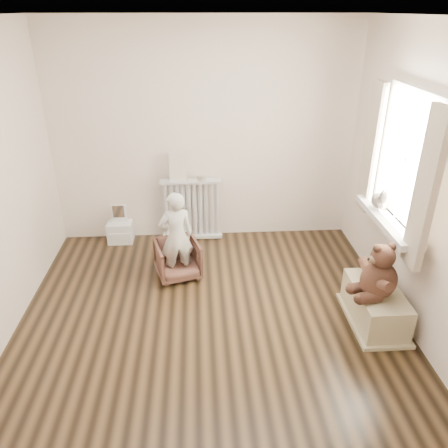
{
  "coord_description": "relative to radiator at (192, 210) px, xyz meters",
  "views": [
    {
      "loc": [
        -0.08,
        -3.26,
        2.65
      ],
      "look_at": [
        0.15,
        0.45,
        0.8
      ],
      "focal_mm": 35.0,
      "sensor_mm": 36.0,
      "label": 1
    }
  ],
  "objects": [
    {
      "name": "floor",
      "position": [
        0.18,
        -1.68,
        -0.39
      ],
      "size": [
        3.6,
        3.6,
        0.01
      ],
      "primitive_type": "cube",
      "color": "black",
      "rests_on": "ground"
    },
    {
      "name": "ceiling",
      "position": [
        0.18,
        -1.68,
        2.21
      ],
      "size": [
        3.6,
        3.6,
        0.01
      ],
      "primitive_type": "cube",
      "color": "white",
      "rests_on": "ground"
    },
    {
      "name": "back_wall",
      "position": [
        0.18,
        0.12,
        0.91
      ],
      "size": [
        3.6,
        0.02,
        2.6
      ],
      "primitive_type": "cube",
      "color": "white",
      "rests_on": "ground"
    },
    {
      "name": "front_wall",
      "position": [
        0.18,
        -3.48,
        0.91
      ],
      "size": [
        3.6,
        0.02,
        2.6
      ],
      "primitive_type": "cube",
      "color": "white",
      "rests_on": "ground"
    },
    {
      "name": "right_wall",
      "position": [
        1.98,
        -1.68,
        0.91
      ],
      "size": [
        0.02,
        3.6,
        2.6
      ],
      "primitive_type": "cube",
      "color": "white",
      "rests_on": "ground"
    },
    {
      "name": "window",
      "position": [
        1.94,
        -1.38,
        1.06
      ],
      "size": [
        0.03,
        0.9,
        1.1
      ],
      "primitive_type": "cube",
      "color": "white",
      "rests_on": "right_wall"
    },
    {
      "name": "window_sill",
      "position": [
        1.85,
        -1.38,
        0.48
      ],
      "size": [
        0.22,
        1.1,
        0.06
      ],
      "primitive_type": "cube",
      "color": "silver",
      "rests_on": "right_wall"
    },
    {
      "name": "curtain_left",
      "position": [
        1.83,
        -1.95,
        1.0
      ],
      "size": [
        0.06,
        0.26,
        1.3
      ],
      "primitive_type": "cube",
      "color": "beige",
      "rests_on": "right_wall"
    },
    {
      "name": "curtain_right",
      "position": [
        1.83,
        -0.81,
        1.0
      ],
      "size": [
        0.06,
        0.26,
        1.3
      ],
      "primitive_type": "cube",
      "color": "beige",
      "rests_on": "right_wall"
    },
    {
      "name": "radiator",
      "position": [
        0.0,
        0.0,
        0.0
      ],
      "size": [
        0.75,
        0.14,
        0.79
      ],
      "primitive_type": "cube",
      "color": "silver",
      "rests_on": "floor"
    },
    {
      "name": "paper_doll",
      "position": [
        -0.15,
        0.0,
        0.57
      ],
      "size": [
        0.21,
        0.02,
        0.34
      ],
      "primitive_type": "cube",
      "color": "beige",
      "rests_on": "radiator"
    },
    {
      "name": "tin_a",
      "position": [
        0.12,
        0.0,
        0.43
      ],
      "size": [
        0.1,
        0.1,
        0.06
      ],
      "primitive_type": "cylinder",
      "color": "#A59E8C",
      "rests_on": "radiator"
    },
    {
      "name": "toy_vanity",
      "position": [
        -0.9,
        -0.03,
        -0.11
      ],
      "size": [
        0.31,
        0.22,
        0.48
      ],
      "primitive_type": "cube",
      "color": "silver",
      "rests_on": "floor"
    },
    {
      "name": "armchair",
      "position": [
        -0.15,
        -0.87,
        -0.18
      ],
      "size": [
        0.55,
        0.56,
        0.42
      ],
      "primitive_type": "imported",
      "rotation": [
        0.0,
        0.0,
        0.27
      ],
      "color": "brown",
      "rests_on": "floor"
    },
    {
      "name": "child",
      "position": [
        -0.15,
        -0.92,
        0.12
      ],
      "size": [
        0.41,
        0.32,
        0.99
      ],
      "primitive_type": "imported",
      "rotation": [
        0.0,
        0.0,
        3.41
      ],
      "color": "silver",
      "rests_on": "armchair"
    },
    {
      "name": "toy_bench",
      "position": [
        1.7,
        -1.76,
        -0.19
      ],
      "size": [
        0.4,
        0.75,
        0.35
      ],
      "primitive_type": "cube",
      "color": "#C3B98D",
      "rests_on": "floor"
    },
    {
      "name": "teddy_bear",
      "position": [
        1.64,
        -1.84,
        0.28
      ],
      "size": [
        0.46,
        0.38,
        0.51
      ],
      "primitive_type": null,
      "rotation": [
        0.0,
        0.0,
        0.16
      ],
      "color": "#341C13",
      "rests_on": "toy_bench"
    },
    {
      "name": "plush_cat",
      "position": [
        1.84,
        -1.19,
        0.61
      ],
      "size": [
        0.22,
        0.3,
        0.23
      ],
      "primitive_type": null,
      "rotation": [
        0.0,
        0.0,
        -0.22
      ],
      "color": "slate",
      "rests_on": "window_sill"
    }
  ]
}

